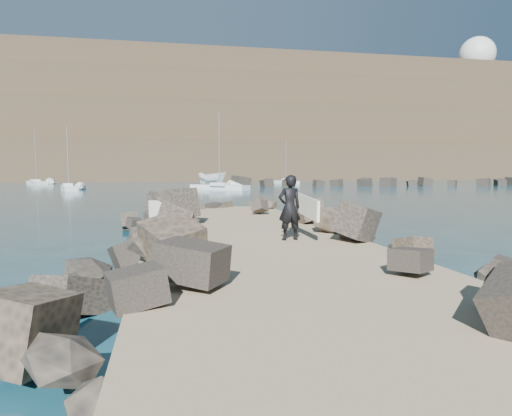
% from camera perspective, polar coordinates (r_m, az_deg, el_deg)
% --- Properties ---
extents(ground, '(800.00, 800.00, 0.00)m').
position_cam_1_polar(ground, '(13.66, -0.82, -5.94)').
color(ground, '#0F384C').
rests_on(ground, ground).
extents(jetty, '(6.00, 26.00, 0.60)m').
position_cam_1_polar(jetty, '(11.68, 0.95, -6.27)').
color(jetty, '#8C7759').
rests_on(jetty, ground).
extents(riprap_left, '(2.60, 22.00, 1.00)m').
position_cam_1_polar(riprap_left, '(11.90, -13.42, -5.22)').
color(riprap_left, black).
rests_on(riprap_left, ground).
extents(riprap_right, '(2.60, 22.00, 1.00)m').
position_cam_1_polar(riprap_right, '(13.02, 13.10, -4.37)').
color(riprap_right, black).
rests_on(riprap_right, ground).
extents(breakwater_secondary, '(52.00, 4.00, 1.20)m').
position_cam_1_polar(breakwater_secondary, '(77.82, 17.61, 3.05)').
color(breakwater_secondary, black).
rests_on(breakwater_secondary, ground).
extents(headland, '(360.00, 140.00, 32.00)m').
position_cam_1_polar(headland, '(174.18, -7.12, 9.08)').
color(headland, '#2D4919').
rests_on(headland, ground).
extents(surfboard_resting, '(0.74, 2.54, 0.08)m').
position_cam_1_polar(surfboard_resting, '(15.43, -12.07, -0.92)').
color(surfboard_resting, white).
rests_on(surfboard_resting, riprap_left).
extents(boat_imported, '(6.26, 4.96, 2.30)m').
position_cam_1_polar(boat_imported, '(89.40, -5.51, 3.78)').
color(boat_imported, white).
rests_on(boat_imported, ground).
extents(surfer_with_board, '(0.85, 2.24, 1.80)m').
position_cam_1_polar(surfer_with_board, '(12.64, 4.49, 0.08)').
color(surfer_with_board, black).
rests_on(surfer_with_board, jetty).
extents(radome, '(13.05, 13.05, 20.66)m').
position_cam_1_polar(radome, '(198.63, 25.90, 16.27)').
color(radome, silver).
rests_on(radome, headland).
extents(sailboat_d, '(3.70, 7.08, 8.41)m').
position_cam_1_polar(sailboat_d, '(87.47, 3.77, 3.24)').
color(sailboat_d, silver).
rests_on(sailboat_d, ground).
extents(sailboat_c, '(7.55, 7.39, 10.28)m').
position_cam_1_polar(sailboat_c, '(60.78, -4.58, 2.62)').
color(sailboat_c, silver).
rests_on(sailboat_c, ground).
extents(sailboat_a, '(3.26, 6.90, 8.17)m').
position_cam_1_polar(sailboat_a, '(62.05, -22.36, 2.32)').
color(sailboat_a, silver).
rests_on(sailboat_a, ground).
extents(sailboat_e, '(5.33, 8.22, 9.85)m').
position_cam_1_polar(sailboat_e, '(92.22, -25.76, 2.86)').
color(sailboat_e, silver).
rests_on(sailboat_e, ground).
extents(headland_buildings, '(137.50, 30.50, 5.00)m').
position_cam_1_polar(headland_buildings, '(169.46, -4.61, 15.36)').
color(headland_buildings, white).
rests_on(headland_buildings, headland).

